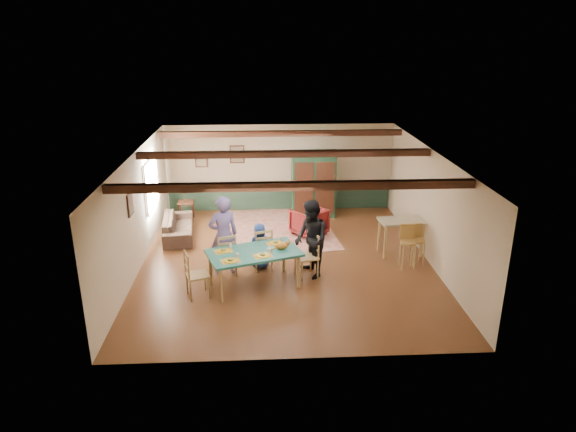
{
  "coord_description": "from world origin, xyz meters",
  "views": [
    {
      "loc": [
        -0.57,
        -11.5,
        5.32
      ],
      "look_at": [
        0.05,
        0.11,
        1.15
      ],
      "focal_mm": 32.0,
      "sensor_mm": 36.0,
      "label": 1
    }
  ],
  "objects_px": {
    "dining_chair_end_right": "(307,256)",
    "bar_stool_right": "(417,245)",
    "person_man": "(223,236)",
    "table_lamp": "(185,193)",
    "counter_table": "(400,237)",
    "armoire": "(313,184)",
    "bar_stool_left": "(408,247)",
    "dining_chair_far_left": "(225,254)",
    "dining_table": "(254,269)",
    "cat": "(281,246)",
    "person_woman": "(311,239)",
    "dining_chair_far_right": "(261,248)",
    "end_table": "(186,211)",
    "person_child": "(260,246)",
    "sofa": "(178,226)",
    "dining_chair_end_left": "(197,274)",
    "armchair": "(309,222)"
  },
  "relations": [
    {
      "from": "armoire",
      "to": "table_lamp",
      "type": "bearing_deg",
      "value": -179.47
    },
    {
      "from": "person_child",
      "to": "sofa",
      "type": "xyz_separation_m",
      "value": [
        -2.25,
        2.1,
        -0.26
      ]
    },
    {
      "from": "dining_table",
      "to": "end_table",
      "type": "xyz_separation_m",
      "value": [
        -2.07,
        4.39,
        -0.12
      ]
    },
    {
      "from": "dining_chair_end_right",
      "to": "bar_stool_right",
      "type": "bearing_deg",
      "value": 81.99
    },
    {
      "from": "person_child",
      "to": "table_lamp",
      "type": "height_order",
      "value": "person_child"
    },
    {
      "from": "sofa",
      "to": "armchair",
      "type": "bearing_deg",
      "value": -97.62
    },
    {
      "from": "dining_chair_end_left",
      "to": "counter_table",
      "type": "xyz_separation_m",
      "value": [
        4.86,
        1.96,
        -0.06
      ]
    },
    {
      "from": "counter_table",
      "to": "bar_stool_left",
      "type": "xyz_separation_m",
      "value": [
        -0.04,
        -0.82,
        0.07
      ]
    },
    {
      "from": "dining_chair_far_left",
      "to": "dining_chair_end_right",
      "type": "relative_size",
      "value": 1.0
    },
    {
      "from": "table_lamp",
      "to": "end_table",
      "type": "bearing_deg",
      "value": 0.0
    },
    {
      "from": "armoire",
      "to": "person_man",
      "type": "bearing_deg",
      "value": -123.82
    },
    {
      "from": "armoire",
      "to": "armchair",
      "type": "distance_m",
      "value": 1.65
    },
    {
      "from": "bar_stool_left",
      "to": "bar_stool_right",
      "type": "height_order",
      "value": "bar_stool_left"
    },
    {
      "from": "dining_chair_end_right",
      "to": "bar_stool_left",
      "type": "distance_m",
      "value": 2.46
    },
    {
      "from": "sofa",
      "to": "bar_stool_left",
      "type": "height_order",
      "value": "bar_stool_left"
    },
    {
      "from": "dining_table",
      "to": "person_woman",
      "type": "relative_size",
      "value": 1.09
    },
    {
      "from": "bar_stool_left",
      "to": "bar_stool_right",
      "type": "relative_size",
      "value": 1.05
    },
    {
      "from": "dining_chair_end_right",
      "to": "person_man",
      "type": "bearing_deg",
      "value": -117.3
    },
    {
      "from": "counter_table",
      "to": "sofa",
      "type": "bearing_deg",
      "value": 165.38
    },
    {
      "from": "armchair",
      "to": "sofa",
      "type": "distance_m",
      "value": 3.6
    },
    {
      "from": "dining_table",
      "to": "cat",
      "type": "distance_m",
      "value": 0.8
    },
    {
      "from": "dining_table",
      "to": "cat",
      "type": "relative_size",
      "value": 5.0
    },
    {
      "from": "dining_chair_far_left",
      "to": "table_lamp",
      "type": "bearing_deg",
      "value": -88.52
    },
    {
      "from": "dining_chair_end_right",
      "to": "person_woman",
      "type": "xyz_separation_m",
      "value": [
        0.1,
        0.04,
        0.38
      ]
    },
    {
      "from": "dining_table",
      "to": "dining_chair_far_right",
      "type": "relative_size",
      "value": 1.89
    },
    {
      "from": "dining_chair_far_left",
      "to": "sofa",
      "type": "height_order",
      "value": "dining_chair_far_left"
    },
    {
      "from": "bar_stool_left",
      "to": "cat",
      "type": "bearing_deg",
      "value": -166.51
    },
    {
      "from": "person_woman",
      "to": "person_man",
      "type": "bearing_deg",
      "value": -115.87
    },
    {
      "from": "dining_table",
      "to": "dining_chair_end_right",
      "type": "relative_size",
      "value": 1.89
    },
    {
      "from": "bar_stool_left",
      "to": "person_woman",
      "type": "bearing_deg",
      "value": -171.32
    },
    {
      "from": "person_man",
      "to": "table_lamp",
      "type": "distance_m",
      "value": 3.95
    },
    {
      "from": "person_man",
      "to": "person_child",
      "type": "xyz_separation_m",
      "value": [
        0.83,
        0.28,
        -0.39
      ]
    },
    {
      "from": "bar_stool_right",
      "to": "cat",
      "type": "bearing_deg",
      "value": -171.51
    },
    {
      "from": "person_woman",
      "to": "counter_table",
      "type": "height_order",
      "value": "person_woman"
    },
    {
      "from": "dining_chair_far_left",
      "to": "dining_chair_end_left",
      "type": "xyz_separation_m",
      "value": [
        -0.52,
        -1.01,
        0.0
      ]
    },
    {
      "from": "cat",
      "to": "bar_stool_right",
      "type": "height_order",
      "value": "cat"
    },
    {
      "from": "person_man",
      "to": "armoire",
      "type": "bearing_deg",
      "value": -141.48
    },
    {
      "from": "person_man",
      "to": "counter_table",
      "type": "distance_m",
      "value": 4.48
    },
    {
      "from": "bar_stool_right",
      "to": "person_woman",
      "type": "bearing_deg",
      "value": -175.21
    },
    {
      "from": "armoire",
      "to": "bar_stool_right",
      "type": "xyz_separation_m",
      "value": [
        2.15,
        -3.58,
        -0.51
      ]
    },
    {
      "from": "dining_chair_far_left",
      "to": "armoire",
      "type": "relative_size",
      "value": 0.51
    },
    {
      "from": "person_child",
      "to": "table_lamp",
      "type": "bearing_deg",
      "value": -76.08
    },
    {
      "from": "person_child",
      "to": "table_lamp",
      "type": "relative_size",
      "value": 2.1
    },
    {
      "from": "armoire",
      "to": "dining_chair_end_right",
      "type": "bearing_deg",
      "value": -98.96
    },
    {
      "from": "dining_table",
      "to": "person_woman",
      "type": "bearing_deg",
      "value": 18.81
    },
    {
      "from": "dining_chair_end_left",
      "to": "armchair",
      "type": "height_order",
      "value": "dining_chair_end_left"
    },
    {
      "from": "table_lamp",
      "to": "counter_table",
      "type": "relative_size",
      "value": 0.48
    },
    {
      "from": "person_man",
      "to": "table_lamp",
      "type": "height_order",
      "value": "person_man"
    },
    {
      "from": "dining_table",
      "to": "cat",
      "type": "xyz_separation_m",
      "value": [
        0.6,
        0.09,
        0.51
      ]
    },
    {
      "from": "dining_chair_far_left",
      "to": "person_woman",
      "type": "bearing_deg",
      "value": 156.43
    }
  ]
}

